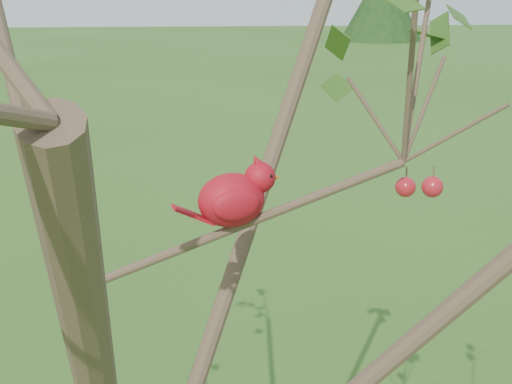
# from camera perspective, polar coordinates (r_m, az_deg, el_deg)

# --- Properties ---
(crabapple_tree) EXTENTS (2.35, 2.05, 2.95)m
(crabapple_tree) POSITION_cam_1_polar(r_m,az_deg,el_deg) (1.13, -12.43, -2.89)
(crabapple_tree) COLOR #3B2C20
(crabapple_tree) RESTS_ON ground
(cardinal) EXTENTS (0.21, 0.13, 0.15)m
(cardinal) POSITION_cam_1_polar(r_m,az_deg,el_deg) (1.21, -1.88, -0.43)
(cardinal) COLOR #AF0F1C
(cardinal) RESTS_ON ground
(distant_trees) EXTENTS (42.70, 14.69, 3.52)m
(distant_trees) POSITION_cam_1_polar(r_m,az_deg,el_deg) (25.37, -8.51, 15.59)
(distant_trees) COLOR #3B2C20
(distant_trees) RESTS_ON ground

